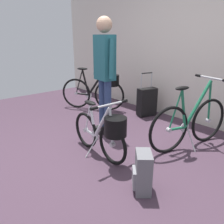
% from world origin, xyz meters
% --- Properties ---
extents(ground_plane, '(7.51, 7.51, 0.00)m').
position_xyz_m(ground_plane, '(0.00, 0.00, 0.00)').
color(ground_plane, '#473342').
extents(back_wall, '(7.51, 0.10, 2.73)m').
position_xyz_m(back_wall, '(0.00, 2.18, 1.36)').
color(back_wall, silver).
rests_on(back_wall, ground_plane).
extents(folding_bike_foreground, '(1.07, 0.53, 0.76)m').
position_xyz_m(folding_bike_foreground, '(0.06, 0.14, 0.37)').
color(folding_bike_foreground, black).
rests_on(folding_bike_foreground, ground_plane).
extents(display_bike_left, '(0.52, 1.36, 0.96)m').
position_xyz_m(display_bike_left, '(0.58, 1.22, 0.36)').
color(display_bike_left, black).
rests_on(display_bike_left, ground_plane).
extents(display_bike_right, '(1.14, 0.83, 0.94)m').
position_xyz_m(display_bike_right, '(-1.59, 1.33, 0.43)').
color(display_bike_right, black).
rests_on(display_bike_right, ground_plane).
extents(visitor_near_wall, '(0.53, 0.30, 1.74)m').
position_xyz_m(visitor_near_wall, '(-0.61, 0.70, 1.01)').
color(visitor_near_wall, navy).
rests_on(visitor_near_wall, ground_plane).
extents(rolling_suitcase, '(0.26, 0.39, 0.83)m').
position_xyz_m(rolling_suitcase, '(-0.66, 1.78, 0.28)').
color(rolling_suitcase, black).
rests_on(rolling_suitcase, ground_plane).
extents(backpack_on_floor, '(0.28, 0.28, 0.42)m').
position_xyz_m(backpack_on_floor, '(0.80, 0.02, 0.21)').
color(backpack_on_floor, slate).
rests_on(backpack_on_floor, ground_plane).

